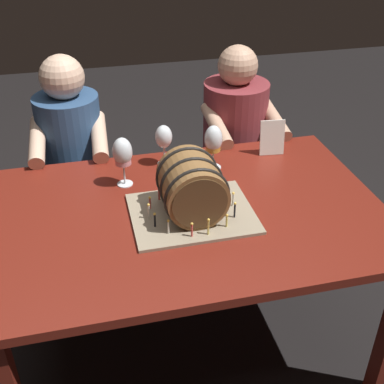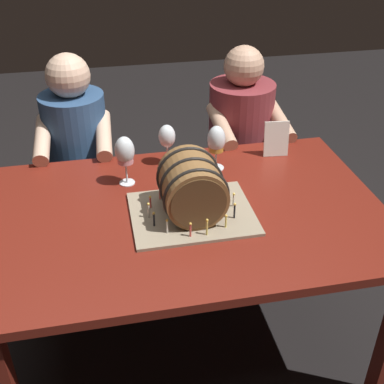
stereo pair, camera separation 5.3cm
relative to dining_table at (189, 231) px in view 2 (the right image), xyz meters
name	(u,v)px [view 2 (the right image)]	position (x,y,z in m)	size (l,w,h in m)	color
ground_plane	(190,343)	(0.00, 0.00, -0.64)	(8.00, 8.00, 0.00)	black
dining_table	(189,231)	(0.00, 0.00, 0.00)	(1.48, 0.97, 0.73)	maroon
barrel_cake	(192,190)	(0.01, -0.03, 0.20)	(0.45, 0.36, 0.24)	gray
wine_glass_amber	(216,141)	(0.17, 0.29, 0.22)	(0.08, 0.08, 0.20)	white
wine_glass_rose	(125,153)	(-0.21, 0.24, 0.24)	(0.08, 0.08, 0.21)	white
wine_glass_empty	(167,137)	(-0.02, 0.38, 0.22)	(0.07, 0.07, 0.18)	white
menu_card	(276,139)	(0.47, 0.36, 0.18)	(0.11, 0.01, 0.16)	silver
person_seated_left	(82,178)	(-0.41, 0.72, -0.13)	(0.36, 0.46, 1.14)	#1B2D46
person_seated_right	(239,161)	(0.41, 0.72, -0.12)	(0.38, 0.47, 1.12)	#4C1B1E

